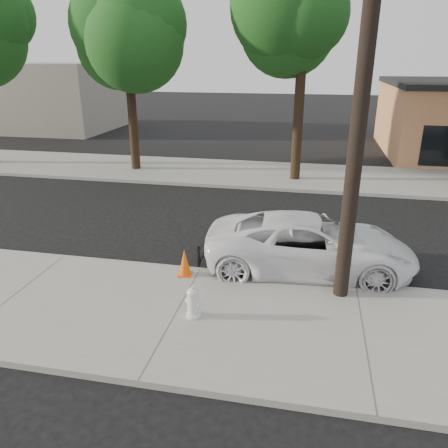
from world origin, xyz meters
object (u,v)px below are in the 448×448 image
(utility_pole, at_px, (362,96))
(traffic_cone, at_px, (185,263))
(fire_hydrant, at_px, (193,303))
(police_cruiser, at_px, (310,244))

(utility_pole, distance_m, traffic_cone, 5.75)
(fire_hydrant, bearing_deg, police_cruiser, 70.41)
(utility_pole, relative_size, traffic_cone, 12.77)
(utility_pole, xyz_separation_m, fire_hydrant, (-3.19, -1.64, -4.22))
(police_cruiser, distance_m, fire_hydrant, 3.88)
(police_cruiser, height_order, fire_hydrant, police_cruiser)
(police_cruiser, xyz_separation_m, traffic_cone, (-3.13, -1.20, -0.27))
(police_cruiser, relative_size, traffic_cone, 7.80)
(police_cruiser, relative_size, fire_hydrant, 8.04)
(police_cruiser, bearing_deg, fire_hydrant, 138.21)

